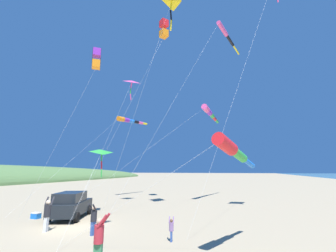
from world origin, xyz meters
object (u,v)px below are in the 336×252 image
object	(u,v)px
person_child_green_jacket	(94,218)
kite_delta_green_low_center	(102,152)
person_child_grey_jacket	(171,228)
kite_delta_magenta_far_left	(132,82)
kite_delta_red_high_left	(172,0)
person_bystander_far	(99,237)
kite_windsock_small_distant	(232,150)
kite_box_purple_drifting	(96,59)
kite_box_white_trailing	(164,29)
kite_windsock_checkered_midright	(129,121)
cooler_box	(36,216)
parked_car	(71,205)
kite_windsock_teal_far_right	(209,113)
person_adult_flyer	(47,213)
kite_windsock_yellow_midlevel	(227,35)

from	to	relation	value
person_child_green_jacket	kite_delta_green_low_center	xyz separation A→B (m)	(0.39, -0.95, 3.61)
person_child_grey_jacket	kite_delta_magenta_far_left	xyz separation A→B (m)	(7.50, -9.44, 12.21)
person_child_green_jacket	kite_delta_red_high_left	distance (m)	19.80
person_bystander_far	kite_windsock_small_distant	size ratio (longest dim) A/B	0.21
person_child_grey_jacket	kite_box_purple_drifting	size ratio (longest dim) A/B	0.09
person_child_grey_jacket	kite_delta_red_high_left	bearing A→B (deg)	-73.20
kite_box_purple_drifting	kite_windsock_small_distant	bearing A→B (deg)	162.89
kite_delta_red_high_left	kite_box_white_trailing	bearing A→B (deg)	-62.67
person_child_green_jacket	kite_windsock_checkered_midright	size ratio (longest dim) A/B	0.09
cooler_box	person_child_green_jacket	size ratio (longest dim) A/B	0.38
parked_car	kite_delta_magenta_far_left	world-z (taller)	kite_delta_magenta_far_left
parked_car	kite_windsock_small_distant	size ratio (longest dim) A/B	0.54
cooler_box	kite_box_purple_drifting	distance (m)	12.29
cooler_box	person_bystander_far	bearing A→B (deg)	148.78
person_bystander_far	kite_delta_red_high_left	world-z (taller)	kite_delta_red_high_left
person_bystander_far	kite_box_white_trailing	bearing A→B (deg)	-79.09
kite_windsock_teal_far_right	kite_windsock_checkered_midright	bearing A→B (deg)	-7.77
person_adult_flyer	kite_windsock_yellow_midlevel	bearing A→B (deg)	-125.71
parked_car	cooler_box	bearing A→B (deg)	19.64
cooler_box	parked_car	bearing A→B (deg)	-160.36
kite_windsock_teal_far_right	kite_windsock_checkered_midright	distance (m)	11.39
kite_box_white_trailing	kite_windsock_checkered_midright	distance (m)	12.70
person_child_grey_jacket	kite_delta_green_low_center	size ratio (longest dim) A/B	0.24
parked_car	person_child_grey_jacket	world-z (taller)	parked_car
kite_windsock_yellow_midlevel	kite_delta_red_high_left	xyz separation A→B (m)	(4.56, 6.49, 0.61)
kite_delta_green_low_center	kite_windsock_checkered_midright	distance (m)	17.64
cooler_box	kite_box_white_trailing	world-z (taller)	kite_box_white_trailing
person_child_green_jacket	person_child_grey_jacket	xyz separation A→B (m)	(-4.31, -0.32, -0.27)
person_adult_flyer	parked_car	bearing A→B (deg)	-68.79
person_adult_flyer	kite_delta_green_low_center	xyz separation A→B (m)	(-2.57, -1.19, 3.48)
kite_windsock_yellow_midlevel	kite_windsock_teal_far_right	size ratio (longest dim) A/B	1.30
person_child_green_jacket	kite_windsock_yellow_midlevel	bearing A→B (deg)	-117.08
kite_windsock_yellow_midlevel	kite_windsock_checkered_midright	world-z (taller)	kite_windsock_yellow_midlevel
person_child_green_jacket	person_bystander_far	xyz separation A→B (m)	(-2.65, 3.28, 0.09)
kite_windsock_checkered_midright	kite_windsock_small_distant	world-z (taller)	kite_windsock_checkered_midright
cooler_box	kite_delta_green_low_center	distance (m)	7.65
person_child_green_jacket	person_adult_flyer	bearing A→B (deg)	4.78
cooler_box	kite_windsock_checkered_midright	bearing A→B (deg)	-88.76
kite_box_white_trailing	kite_delta_magenta_far_left	bearing A→B (deg)	37.39
person_child_grey_jacket	person_bystander_far	bearing A→B (deg)	65.22
person_child_green_jacket	kite_delta_magenta_far_left	world-z (taller)	kite_delta_magenta_far_left
person_bystander_far	kite_box_purple_drifting	distance (m)	13.02
person_child_green_jacket	kite_windsock_teal_far_right	distance (m)	17.92
kite_windsock_teal_far_right	kite_windsock_checkered_midright	world-z (taller)	kite_windsock_teal_far_right
person_adult_flyer	kite_windsock_yellow_midlevel	size ratio (longest dim) A/B	0.10
kite_windsock_yellow_midlevel	kite_delta_magenta_far_left	world-z (taller)	kite_windsock_yellow_midlevel
person_bystander_far	kite_windsock_yellow_midlevel	bearing A→B (deg)	-104.16
kite_box_white_trailing	kite_delta_red_high_left	world-z (taller)	kite_box_white_trailing
person_bystander_far	person_adult_flyer	bearing A→B (deg)	-28.38
kite_windsock_checkered_midright	person_adult_flyer	bearing A→B (deg)	103.29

